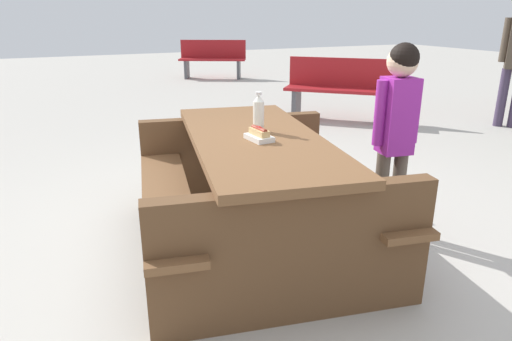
% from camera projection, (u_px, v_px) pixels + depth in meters
% --- Properties ---
extents(ground_plane, '(30.00, 30.00, 0.00)m').
position_uv_depth(ground_plane, '(256.00, 245.00, 3.03)').
color(ground_plane, '#B7B2A8').
rests_on(ground_plane, ground).
extents(picnic_table, '(2.04, 1.72, 0.75)m').
position_uv_depth(picnic_table, '(256.00, 183.00, 2.88)').
color(picnic_table, brown).
rests_on(picnic_table, ground).
extents(soda_bottle, '(0.07, 0.07, 0.25)m').
position_uv_depth(soda_bottle, '(259.00, 113.00, 2.84)').
color(soda_bottle, silver).
rests_on(soda_bottle, picnic_table).
extents(hotdog_tray, '(0.19, 0.13, 0.08)m').
position_uv_depth(hotdog_tray, '(259.00, 135.00, 2.67)').
color(hotdog_tray, white).
rests_on(hotdog_tray, picnic_table).
extents(child_in_coat, '(0.21, 0.31, 1.29)m').
position_uv_depth(child_in_coat, '(397.00, 117.00, 2.95)').
color(child_in_coat, brown).
rests_on(child_in_coat, ground).
extents(park_bench_near, '(1.31, 1.37, 0.85)m').
position_uv_depth(park_bench_near, '(340.00, 88.00, 6.44)').
color(park_bench_near, maroon).
rests_on(park_bench_near, ground).
extents(park_bench_far, '(1.05, 1.51, 0.85)m').
position_uv_depth(park_bench_far, '(213.00, 58.00, 10.51)').
color(park_bench_far, maroon).
rests_on(park_bench_far, ground).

